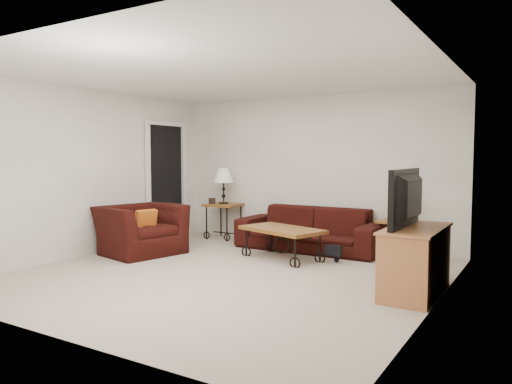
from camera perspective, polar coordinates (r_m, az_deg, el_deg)
ground at (r=6.23m, az=-3.39°, el=-9.62°), size 5.00×5.00×0.00m
wall_back at (r=8.23m, az=6.51°, el=2.51°), size 5.00×0.02×2.50m
wall_front at (r=4.24m, az=-23.00°, el=0.69°), size 5.00×0.02×2.50m
wall_left at (r=7.75m, az=-18.84°, el=2.22°), size 0.02×5.00×2.50m
wall_right at (r=5.07m, az=20.51°, el=1.27°), size 0.02×5.00×2.50m
ceiling at (r=6.13m, az=-3.49°, el=13.70°), size 5.00×5.00×0.00m
doorway at (r=8.89m, az=-10.51°, el=1.11°), size 0.08×0.94×2.04m
sofa at (r=7.79m, az=6.30°, el=-4.32°), size 2.30×0.90×0.67m
side_table_left at (r=8.84m, az=-3.80°, el=-3.42°), size 0.65×0.65×0.64m
side_table_right at (r=7.52m, az=16.17°, el=-5.26°), size 0.54×0.54×0.54m
lamp_left at (r=8.78m, az=-3.82°, el=0.71°), size 0.40×0.40×0.64m
lamp_right at (r=7.46m, az=16.25°, el=-1.13°), size 0.34×0.34×0.54m
photo_frame_left at (r=8.76m, az=-5.18°, el=-1.04°), size 0.13×0.05×0.11m
photo_frame_right at (r=7.30m, az=17.05°, el=-3.05°), size 0.11×0.05×0.09m
coffee_table at (r=7.09m, az=3.06°, el=-6.04°), size 1.36×1.00×0.45m
armchair at (r=7.64m, az=-13.34°, el=-4.31°), size 1.22×1.33×0.74m
throw_pillow at (r=7.48m, az=-12.80°, el=-3.34°), size 0.16×0.35×0.34m
tv_stand at (r=5.57m, az=18.19°, el=-7.65°), size 0.50×1.21×0.73m
television at (r=5.48m, az=18.14°, el=-0.70°), size 0.14×1.08×0.62m
backpack at (r=6.95m, az=9.44°, el=-6.27°), size 0.41×0.35×0.46m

